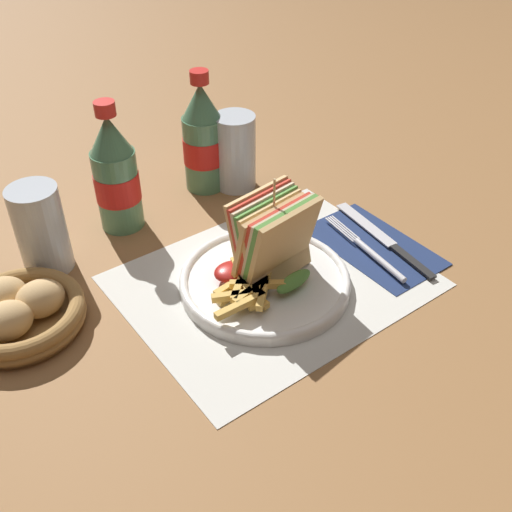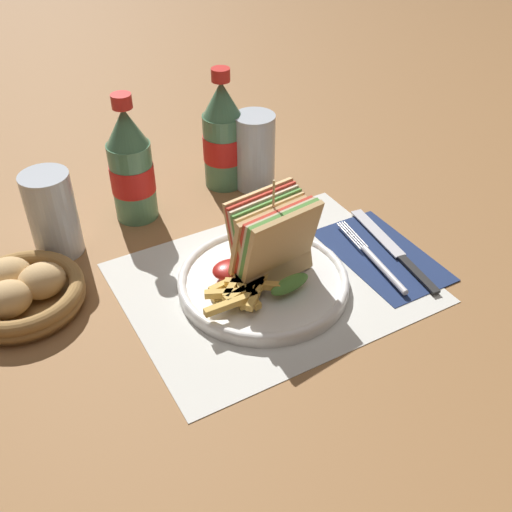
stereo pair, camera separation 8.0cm
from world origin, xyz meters
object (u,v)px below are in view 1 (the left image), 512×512
Objects in this scene: club_sandwich at (273,241)px; glass_near at (235,157)px; plate_main at (265,281)px; bread_basket at (19,313)px; knife at (385,239)px; coke_bottle_near at (116,176)px; coke_bottle_far at (203,140)px; fork at (372,253)px; glass_far at (42,234)px.

glass_near is (0.11, 0.24, -0.02)m from club_sandwich.
bread_basket reaches higher than plate_main.
bread_basket is (-0.49, 0.15, 0.02)m from knife.
coke_bottle_near and coke_bottle_far have the same top height.
club_sandwich reaches higher than knife.
fork is at bearing -15.82° from club_sandwich.
coke_bottle_near is (-0.10, 0.25, 0.02)m from club_sandwich.
glass_near is (-0.08, 0.27, 0.05)m from knife.
glass_far is 0.12m from bread_basket.
club_sandwich is at bearing -103.79° from coke_bottle_far.
club_sandwich is 0.32m from glass_far.
bread_basket is (-0.29, 0.12, 0.01)m from plate_main.
fork is at bearing -19.85° from bread_basket.
coke_bottle_far reaches higher than glass_near.
knife is at bearing -72.97° from glass_near.
club_sandwich is at bearing -68.31° from coke_bottle_near.
coke_bottle_near is (-0.25, 0.29, 0.08)m from fork.
knife is 1.69× the size of glass_far.
bread_basket is at bearing 158.25° from club_sandwich.
glass_far is at bearing 52.36° from bread_basket.
coke_bottle_near reaches higher than glass_far.
club_sandwich is 0.17m from fork.
glass_far is at bearing 152.73° from fork.
glass_far is 0.79× the size of bread_basket.
plate_main is 1.82× the size of glass_far.
plate_main is 0.21m from knife.
fork is at bearing -154.21° from knife.
coke_bottle_near is at bearing -172.90° from coke_bottle_far.
fork is 0.83× the size of knife.
knife is (0.04, 0.01, -0.00)m from fork.
bread_basket is (-0.45, 0.16, 0.01)m from fork.
glass_near is (-0.04, 0.28, 0.05)m from fork.
club_sandwich is 1.15× the size of glass_near.
glass_near is at bearing 114.07° from knife.
fork is 1.10× the size of bread_basket.
glass_near is (0.04, -0.03, -0.03)m from coke_bottle_far.
club_sandwich is 0.27m from coke_bottle_near.
glass_far reaches higher than knife.
fork is at bearing -34.30° from glass_far.
glass_far is at bearing 156.95° from knife.
fork reaches higher than knife.
club_sandwich reaches higher than bread_basket.
fork is 0.29m from glass_near.
coke_bottle_far is at bearing 7.10° from coke_bottle_near.
plate_main is 1.82× the size of glass_near.
coke_bottle_near is 1.25× the size of bread_basket.
glass_near is 0.79× the size of bread_basket.
fork is at bearing -75.27° from coke_bottle_far.
knife is at bearing -43.70° from coke_bottle_near.
bread_basket reaches higher than fork.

